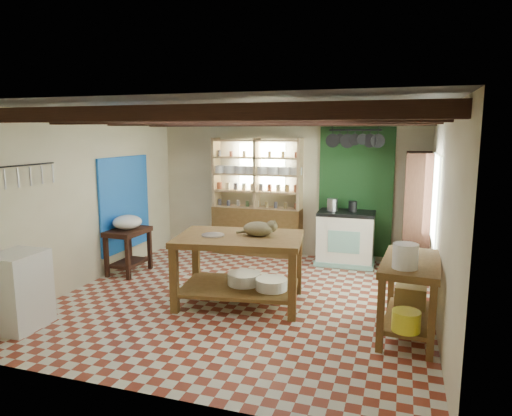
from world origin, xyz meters
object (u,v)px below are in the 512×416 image
(right_counter, at_px, (409,298))
(cat, at_px, (258,229))
(work_table, at_px, (240,270))
(white_cabinet, at_px, (19,290))
(stove, at_px, (346,238))
(prep_table, at_px, (129,251))

(right_counter, height_order, cat, cat)
(work_table, bearing_deg, cat, 11.31)
(white_cabinet, bearing_deg, work_table, 33.74)
(right_counter, relative_size, cat, 2.97)
(right_counter, xyz_separation_m, cat, (-1.94, 0.42, 0.59))
(stove, distance_m, prep_table, 3.71)
(white_cabinet, bearing_deg, right_counter, 14.19)
(right_counter, distance_m, cat, 2.07)
(prep_table, distance_m, right_counter, 4.50)
(stove, height_order, right_counter, stove)
(stove, xyz_separation_m, white_cabinet, (-3.36, -3.86, -0.02))
(prep_table, relative_size, right_counter, 0.60)
(work_table, relative_size, cat, 3.97)
(cat, bearing_deg, right_counter, -30.72)
(stove, height_order, cat, cat)
(cat, bearing_deg, work_table, -178.69)
(work_table, bearing_deg, right_counter, -17.21)
(work_table, xyz_separation_m, stove, (1.14, 2.31, 0.00))
(white_cabinet, distance_m, right_counter, 4.56)
(white_cabinet, bearing_deg, prep_table, 88.25)
(work_table, height_order, cat, cat)
(prep_table, bearing_deg, white_cabinet, -89.36)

